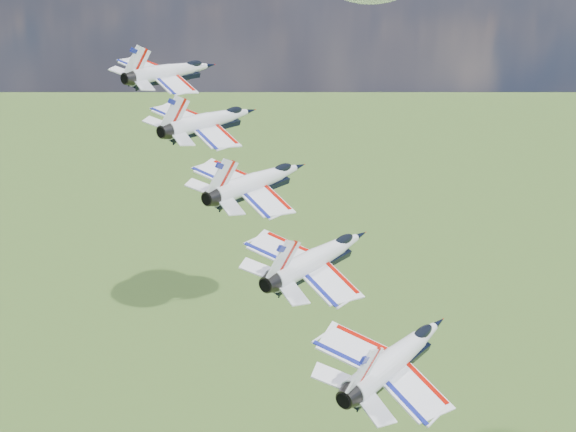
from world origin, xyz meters
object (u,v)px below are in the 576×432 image
(jet_2, at_px, (260,180))
(jet_3, at_px, (320,256))
(jet_1, at_px, (212,120))
(jet_0, at_px, (173,71))
(jet_4, at_px, (399,355))

(jet_2, distance_m, jet_3, 11.64)
(jet_1, height_order, jet_2, jet_1)
(jet_0, distance_m, jet_4, 46.58)
(jet_1, relative_size, jet_3, 1.00)
(jet_3, bearing_deg, jet_1, 156.74)
(jet_0, height_order, jet_1, jet_0)
(jet_0, bearing_deg, jet_2, -23.26)
(jet_2, height_order, jet_4, jet_2)
(jet_1, relative_size, jet_2, 1.00)
(jet_1, distance_m, jet_4, 34.93)
(jet_1, bearing_deg, jet_3, -23.26)
(jet_1, bearing_deg, jet_4, -23.26)
(jet_1, xyz_separation_m, jet_2, (7.50, -8.10, -3.70))
(jet_3, relative_size, jet_4, 1.00)
(jet_1, xyz_separation_m, jet_3, (15.01, -16.20, -7.39))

